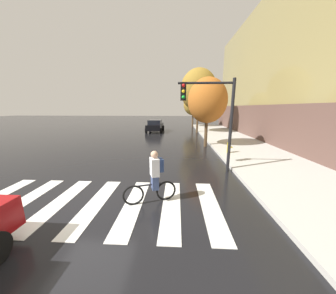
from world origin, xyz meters
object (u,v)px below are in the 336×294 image
Objects in this scene: traffic_light_near at (213,110)px; street_tree_near at (207,101)px; sedan_mid at (155,125)px; street_tree_far at (193,104)px; fire_hydrant at (229,147)px; street_tree_mid at (198,90)px; cyclist at (154,177)px.

street_tree_near reaches higher than traffic_light_near.
sedan_mid is 1.03× the size of traffic_light_near.
fire_hydrant is at bearing -86.93° from street_tree_far.
street_tree_mid is 1.43× the size of street_tree_far.
cyclist is at bearing -83.09° from sedan_mid.
cyclist is at bearing -98.05° from street_tree_far.
street_tree_far is (3.16, 22.32, 2.63)m from cyclist.
fire_hydrant is (6.07, -10.86, -0.23)m from sedan_mid.
traffic_light_near is 5.54m from street_tree_near.
traffic_light_near is 4.19m from fire_hydrant.
sedan_mid is 12.44m from fire_hydrant.
street_tree_near reaches higher than sedan_mid.
street_tree_far is (5.19, 5.55, 2.71)m from sedan_mid.
street_tree_far is at bearing 81.95° from cyclist.
sedan_mid is at bearing 96.91° from cyclist.
sedan_mid is 10.14m from street_tree_near.
street_tree_mid is 6.48m from street_tree_far.
fire_hydrant is 0.15× the size of street_tree_near.
traffic_light_near is 0.82× the size of street_tree_far.
sedan_mid reaches higher than fire_hydrant.
street_tree_near reaches higher than fire_hydrant.
street_tree_mid is (5.18, -0.75, 4.21)m from sedan_mid.
traffic_light_near is 13.32m from street_tree_mid.
street_tree_mid is at bearing 88.54° from street_tree_near.
fire_hydrant is at bearing -84.95° from street_tree_mid.
traffic_light_near is at bearing -92.53° from street_tree_far.
street_tree_mid reaches higher than fire_hydrant.
street_tree_near is at bearing -91.46° from street_tree_mid.
fire_hydrant is 0.15× the size of street_tree_far.
sedan_mid is 8.07m from street_tree_far.
street_tree_near is at bearing 83.21° from traffic_light_near.
sedan_mid is 14.69m from traffic_light_near.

